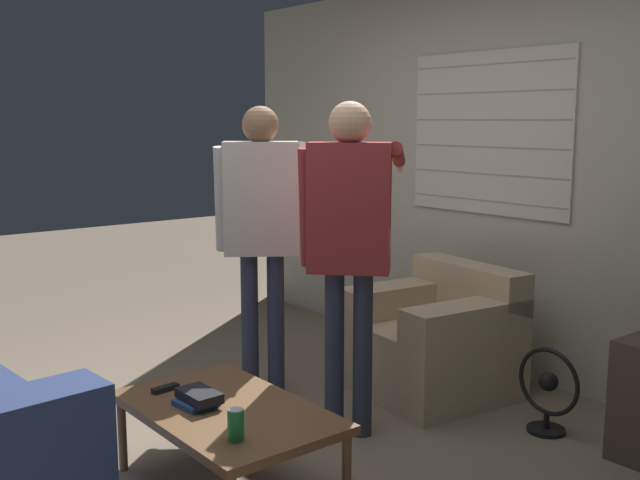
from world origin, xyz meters
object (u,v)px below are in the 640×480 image
(soda_can, at_px, (236,425))
(floor_fan, at_px, (548,390))
(armchair_beige, at_px, (436,340))
(coffee_table, at_px, (227,415))
(person_right_standing, at_px, (350,227))
(person_left_standing, at_px, (262,215))
(book_stack, at_px, (198,398))
(spare_remote, at_px, (165,388))

(soda_can, height_order, floor_fan, soda_can)
(armchair_beige, relative_size, floor_fan, 2.08)
(coffee_table, xyz_separation_m, person_right_standing, (-0.13, 0.82, 0.74))
(person_left_standing, height_order, book_stack, person_left_standing)
(person_right_standing, bearing_deg, soda_can, -108.88)
(soda_can, distance_m, spare_remote, 0.66)
(person_right_standing, xyz_separation_m, floor_fan, (0.65, 0.82, -0.86))
(book_stack, xyz_separation_m, spare_remote, (-0.25, -0.03, -0.02))
(coffee_table, distance_m, floor_fan, 1.72)
(coffee_table, distance_m, soda_can, 0.36)
(person_right_standing, relative_size, spare_remote, 12.84)
(armchair_beige, height_order, floor_fan, armchair_beige)
(book_stack, distance_m, floor_fan, 1.84)
(armchair_beige, xyz_separation_m, floor_fan, (0.79, -0.01, -0.08))
(book_stack, bearing_deg, spare_remote, -173.57)
(spare_remote, bearing_deg, floor_fan, 58.14)
(book_stack, relative_size, soda_can, 1.68)
(person_left_standing, xyz_separation_m, book_stack, (0.76, -0.87, -0.66))
(coffee_table, height_order, floor_fan, floor_fan)
(armchair_beige, distance_m, soda_can, 1.89)
(coffee_table, xyz_separation_m, book_stack, (-0.10, -0.09, 0.07))
(person_right_standing, bearing_deg, person_left_standing, 139.24)
(person_right_standing, bearing_deg, book_stack, -131.11)
(coffee_table, bearing_deg, person_left_standing, 137.62)
(coffee_table, relative_size, person_left_standing, 0.60)
(person_right_standing, bearing_deg, floor_fan, 8.31)
(armchair_beige, bearing_deg, person_right_standing, 107.20)
(spare_remote, bearing_deg, soda_can, -8.71)
(coffee_table, xyz_separation_m, person_left_standing, (-0.86, 0.79, 0.73))
(coffee_table, relative_size, person_right_standing, 0.60)
(book_stack, bearing_deg, soda_can, -8.91)
(armchair_beige, relative_size, book_stack, 4.49)
(armchair_beige, height_order, person_right_standing, person_right_standing)
(book_stack, relative_size, floor_fan, 0.46)
(person_right_standing, xyz_separation_m, spare_remote, (-0.22, -0.93, -0.69))
(person_right_standing, bearing_deg, armchair_beige, 56.68)
(person_right_standing, distance_m, soda_can, 1.24)
(person_left_standing, bearing_deg, spare_remote, -114.89)
(armchair_beige, height_order, person_left_standing, person_left_standing)
(soda_can, bearing_deg, book_stack, 171.09)
(coffee_table, distance_m, person_left_standing, 1.37)
(armchair_beige, bearing_deg, floor_fan, -173.22)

